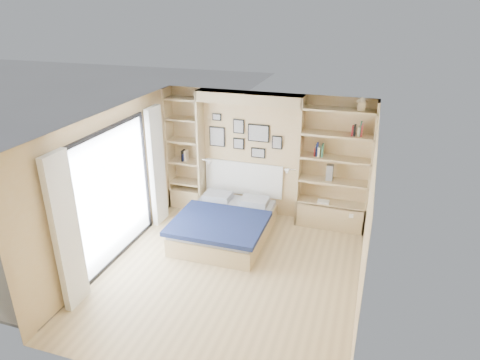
% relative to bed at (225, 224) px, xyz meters
% --- Properties ---
extents(ground, '(4.50, 4.50, 0.00)m').
position_rel_bed_xyz_m(ground, '(0.45, -1.11, -0.27)').
color(ground, tan).
rests_on(ground, ground).
extents(room_shell, '(4.50, 4.50, 4.50)m').
position_rel_bed_xyz_m(room_shell, '(0.06, 0.42, 0.81)').
color(room_shell, tan).
rests_on(room_shell, ground).
extents(bed, '(1.61, 2.14, 1.07)m').
position_rel_bed_xyz_m(bed, '(0.00, 0.00, 0.00)').
color(bed, tan).
rests_on(bed, ground).
extents(photo_gallery, '(1.48, 0.02, 0.82)m').
position_rel_bed_xyz_m(photo_gallery, '(-0.00, 1.12, 1.34)').
color(photo_gallery, black).
rests_on(photo_gallery, ground).
extents(reading_lamps, '(1.92, 0.12, 0.15)m').
position_rel_bed_xyz_m(reading_lamps, '(0.15, 0.89, 0.84)').
color(reading_lamps, silver).
rests_on(reading_lamps, ground).
extents(shelf_decor, '(3.50, 0.23, 2.03)m').
position_rel_bed_xyz_m(shelf_decor, '(1.51, 0.96, 1.41)').
color(shelf_decor, '#A51E1E').
rests_on(shelf_decor, ground).
extents(deck, '(3.20, 4.00, 0.05)m').
position_rel_bed_xyz_m(deck, '(-3.15, -1.11, -0.27)').
color(deck, '#645B4A').
rests_on(deck, ground).
extents(deck_chair, '(0.65, 0.80, 0.71)m').
position_rel_bed_xyz_m(deck_chair, '(-2.84, 0.14, 0.07)').
color(deck_chair, tan).
rests_on(deck_chair, ground).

